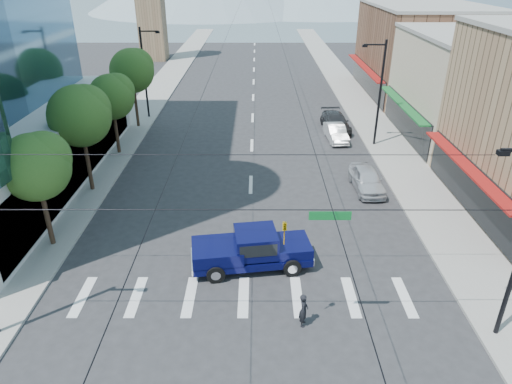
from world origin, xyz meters
TOP-DOWN VIEW (x-y plane):
  - ground at (0.00, 0.00)m, footprint 160.00×160.00m
  - sidewalk_left at (-12.00, 40.00)m, footprint 4.00×120.00m
  - sidewalk_right at (12.00, 40.00)m, footprint 4.00×120.00m
  - shop_mid at (20.00, 24.00)m, footprint 12.00×14.00m
  - shop_far at (20.00, 40.00)m, footprint 12.00×18.00m
  - tree_near at (-11.07, 6.10)m, footprint 3.65×3.64m
  - tree_midnear at (-11.07, 13.10)m, footprint 4.09×4.09m
  - tree_midfar at (-11.07, 20.10)m, footprint 3.65×3.64m
  - tree_far at (-11.07, 27.10)m, footprint 4.09×4.09m
  - signal_rig at (0.19, -1.00)m, footprint 21.80×0.20m
  - lamp_pole_nw at (-10.67, 30.00)m, footprint 2.00×0.25m
  - lamp_pole_ne at (10.67, 22.00)m, footprint 2.00×0.25m
  - pickup_truck at (0.14, 4.00)m, footprint 6.53×3.13m
  - pedestrian at (2.50, -0.37)m, footprint 0.47×0.65m
  - parked_car_near at (8.22, 13.21)m, footprint 2.09×4.77m
  - parked_car_mid at (7.60, 23.34)m, footprint 1.85×4.50m
  - parked_car_far at (8.00, 26.13)m, footprint 2.59×5.59m

SIDE VIEW (x-z plane):
  - ground at x=0.00m, z-range 0.00..0.00m
  - sidewalk_left at x=-12.00m, z-range 0.00..0.15m
  - sidewalk_right at x=12.00m, z-range 0.00..0.15m
  - parked_car_mid at x=7.60m, z-range 0.00..1.45m
  - parked_car_far at x=8.00m, z-range 0.00..1.58m
  - parked_car_near at x=8.22m, z-range 0.00..1.60m
  - pedestrian at x=2.50m, z-range 0.00..1.64m
  - pickup_truck at x=0.14m, z-range 0.04..2.17m
  - shop_mid at x=20.00m, z-range 0.00..9.00m
  - signal_rig at x=0.19m, z-range 0.14..9.14m
  - lamp_pole_nw at x=-10.67m, z-range 0.44..9.44m
  - lamp_pole_ne at x=10.67m, z-range 0.44..9.44m
  - tree_near at x=-11.07m, z-range 1.64..8.34m
  - tree_midfar at x=-11.07m, z-range 1.64..8.34m
  - shop_far at x=20.00m, z-range 0.00..10.00m
  - tree_midnear at x=-11.07m, z-range 1.83..9.35m
  - tree_far at x=-11.07m, z-range 1.83..9.35m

